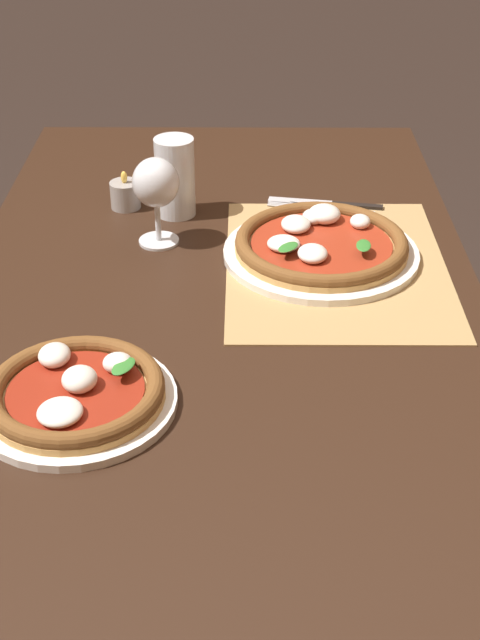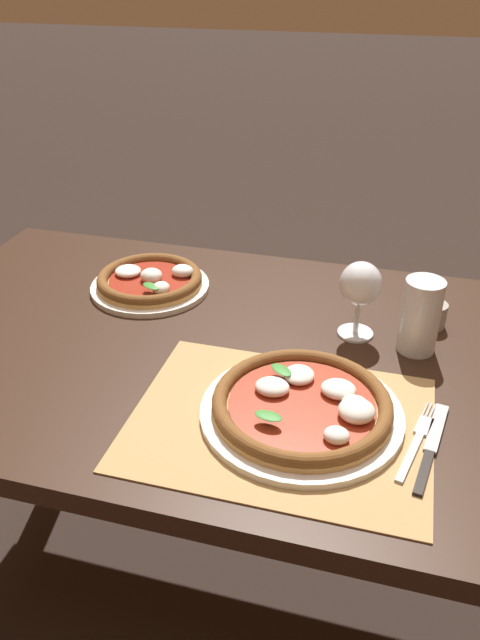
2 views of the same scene
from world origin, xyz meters
TOP-DOWN VIEW (x-y plane):
  - ground_plane at (0.00, 0.00)m, footprint 24.00×24.00m
  - dining_table at (0.00, 0.00)m, footprint 1.49×0.84m
  - paper_placemat at (0.09, -0.19)m, footprint 0.48×0.36m
  - pizza_near at (0.12, -0.17)m, footprint 0.33×0.33m
  - pizza_far at (-0.29, 0.18)m, footprint 0.26×0.26m
  - wine_glass at (0.18, 0.11)m, footprint 0.08×0.08m
  - pint_glass at (0.29, 0.09)m, footprint 0.07×0.07m
  - fork at (0.30, -0.18)m, footprint 0.06×0.20m
  - knife at (0.32, -0.19)m, footprint 0.05×0.21m
  - votive_candle at (0.32, 0.18)m, footprint 0.06×0.06m

SIDE VIEW (x-z plane):
  - ground_plane at x=0.00m, z-range 0.00..0.00m
  - dining_table at x=0.00m, z-range 0.27..1.01m
  - paper_placemat at x=0.09m, z-range 0.74..0.74m
  - fork at x=0.30m, z-range 0.74..0.75m
  - knife at x=0.32m, z-range 0.74..0.75m
  - pizza_far at x=-0.29m, z-range 0.73..0.79m
  - pizza_near at x=0.12m, z-range 0.74..0.79m
  - votive_candle at x=0.32m, z-range 0.73..0.80m
  - pint_glass at x=0.29m, z-range 0.74..0.88m
  - wine_glass at x=0.18m, z-range 0.77..0.92m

